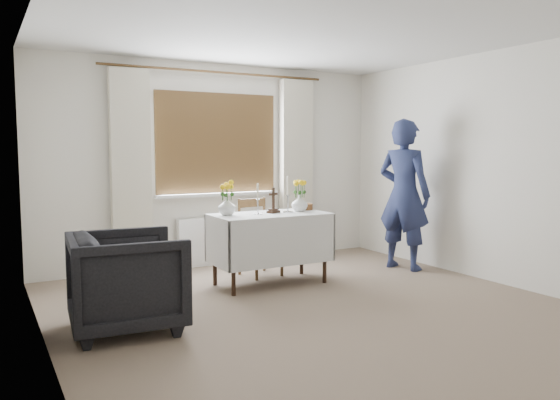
# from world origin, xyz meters

# --- Properties ---
(ground) EXTENTS (5.00, 5.00, 0.00)m
(ground) POSITION_xyz_m (0.00, 0.00, 0.00)
(ground) COLOR #89735E
(ground) RESTS_ON ground
(altar_table) EXTENTS (1.24, 0.64, 0.76)m
(altar_table) POSITION_xyz_m (0.07, 1.21, 0.38)
(altar_table) COLOR silver
(altar_table) RESTS_ON ground
(wooden_chair) EXTENTS (0.46, 0.46, 0.88)m
(wooden_chair) POSITION_xyz_m (0.16, 1.62, 0.44)
(wooden_chair) COLOR brown
(wooden_chair) RESTS_ON ground
(armchair) EXTENTS (0.94, 0.92, 0.80)m
(armchair) POSITION_xyz_m (-1.63, 0.45, 0.40)
(armchair) COLOR black
(armchair) RESTS_ON ground
(person) EXTENTS (0.63, 0.77, 1.80)m
(person) POSITION_xyz_m (1.83, 1.10, 0.90)
(person) COLOR navy
(person) RESTS_ON ground
(radiator) EXTENTS (1.10, 0.10, 0.60)m
(radiator) POSITION_xyz_m (0.00, 2.42, 0.30)
(radiator) COLOR silver
(radiator) RESTS_ON ground
(wooden_cross) EXTENTS (0.15, 0.13, 0.27)m
(wooden_cross) POSITION_xyz_m (0.13, 1.25, 0.90)
(wooden_cross) COLOR black
(wooden_cross) RESTS_ON altar_table
(candlestick_left) EXTENTS (0.10, 0.10, 0.33)m
(candlestick_left) POSITION_xyz_m (-0.07, 1.23, 0.93)
(candlestick_left) COLOR silver
(candlestick_left) RESTS_ON altar_table
(candlestick_right) EXTENTS (0.13, 0.13, 0.39)m
(candlestick_right) POSITION_xyz_m (0.28, 1.20, 0.96)
(candlestick_right) COLOR silver
(candlestick_right) RESTS_ON altar_table
(flower_vase_left) EXTENTS (0.19, 0.19, 0.19)m
(flower_vase_left) POSITION_xyz_m (-0.39, 1.30, 0.86)
(flower_vase_left) COLOR silver
(flower_vase_left) RESTS_ON altar_table
(flower_vase_right) EXTENTS (0.18, 0.18, 0.18)m
(flower_vase_right) POSITION_xyz_m (0.45, 1.22, 0.85)
(flower_vase_right) COLOR silver
(flower_vase_right) RESTS_ON altar_table
(wicker_basket) EXTENTS (0.23, 0.23, 0.07)m
(wicker_basket) POSITION_xyz_m (0.59, 1.35, 0.80)
(wicker_basket) COLOR brown
(wicker_basket) RESTS_ON altar_table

